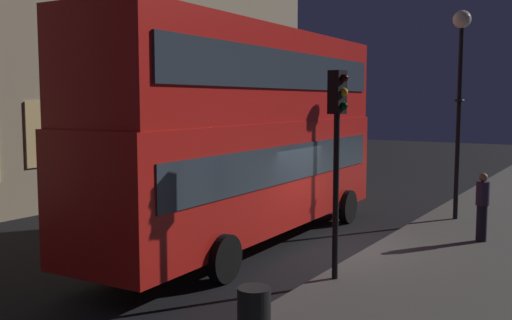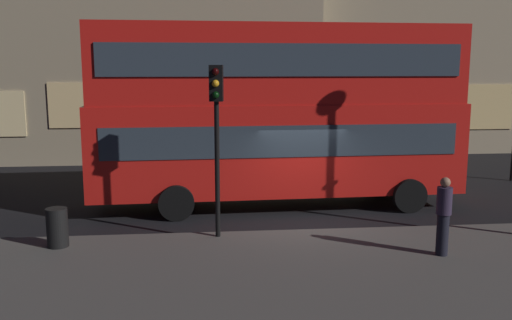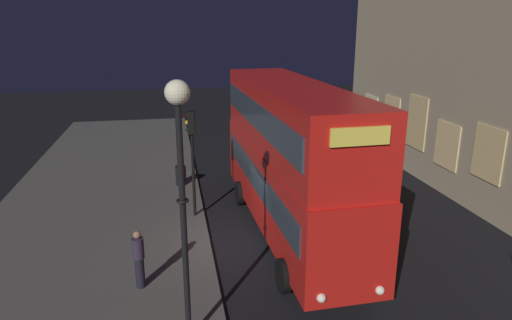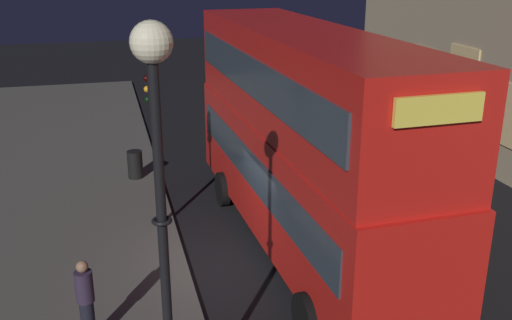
{
  "view_description": "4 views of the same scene",
  "coord_description": "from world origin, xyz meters",
  "px_view_note": "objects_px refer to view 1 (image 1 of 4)",
  "views": [
    {
      "loc": [
        -13.1,
        -6.12,
        3.7
      ],
      "look_at": [
        -1.55,
        1.11,
        2.32
      ],
      "focal_mm": 41.15,
      "sensor_mm": 36.0,
      "label": 1
    },
    {
      "loc": [
        -2.82,
        -14.48,
        4.24
      ],
      "look_at": [
        -1.41,
        -0.13,
        1.81
      ],
      "focal_mm": 38.75,
      "sensor_mm": 36.0,
      "label": 2
    },
    {
      "loc": [
        14.54,
        -2.1,
        7.46
      ],
      "look_at": [
        -2.1,
        1.05,
        2.38
      ],
      "focal_mm": 32.33,
      "sensor_mm": 36.0,
      "label": 3
    },
    {
      "loc": [
        12.23,
        -2.54,
        7.09
      ],
      "look_at": [
        -1.66,
        1.13,
        2.02
      ],
      "focal_mm": 41.13,
      "sensor_mm": 36.0,
      "label": 4
    }
  ],
  "objects_px": {
    "double_decker_bus": "(248,127)",
    "traffic_light_far_side": "(310,119)",
    "litter_bin": "(254,318)",
    "street_lamp": "(460,65)",
    "pedestrian": "(482,206)",
    "traffic_light_near_kerb": "(337,131)"
  },
  "relations": [
    {
      "from": "traffic_light_far_side",
      "to": "pedestrian",
      "type": "bearing_deg",
      "value": 62.62
    },
    {
      "from": "street_lamp",
      "to": "double_decker_bus",
      "type": "bearing_deg",
      "value": 144.92
    },
    {
      "from": "traffic_light_far_side",
      "to": "traffic_light_near_kerb",
      "type": "bearing_deg",
      "value": 39.88
    },
    {
      "from": "litter_bin",
      "to": "street_lamp",
      "type": "bearing_deg",
      "value": -0.88
    },
    {
      "from": "street_lamp",
      "to": "litter_bin",
      "type": "xyz_separation_m",
      "value": [
        -11.21,
        0.17,
        -4.17
      ]
    },
    {
      "from": "pedestrian",
      "to": "litter_bin",
      "type": "relative_size",
      "value": 1.93
    },
    {
      "from": "street_lamp",
      "to": "pedestrian",
      "type": "xyz_separation_m",
      "value": [
        -2.58,
        -1.26,
        -3.71
      ]
    },
    {
      "from": "street_lamp",
      "to": "litter_bin",
      "type": "height_order",
      "value": "street_lamp"
    },
    {
      "from": "pedestrian",
      "to": "traffic_light_near_kerb",
      "type": "bearing_deg",
      "value": -177.43
    },
    {
      "from": "double_decker_bus",
      "to": "traffic_light_far_side",
      "type": "height_order",
      "value": "double_decker_bus"
    },
    {
      "from": "traffic_light_far_side",
      "to": "pedestrian",
      "type": "distance_m",
      "value": 10.53
    },
    {
      "from": "double_decker_bus",
      "to": "traffic_light_near_kerb",
      "type": "relative_size",
      "value": 2.7
    },
    {
      "from": "traffic_light_near_kerb",
      "to": "litter_bin",
      "type": "bearing_deg",
      "value": -165.87
    },
    {
      "from": "traffic_light_far_side",
      "to": "street_lamp",
      "type": "distance_m",
      "value": 8.08
    },
    {
      "from": "double_decker_bus",
      "to": "pedestrian",
      "type": "distance_m",
      "value": 6.31
    },
    {
      "from": "pedestrian",
      "to": "street_lamp",
      "type": "bearing_deg",
      "value": 49.06
    },
    {
      "from": "traffic_light_near_kerb",
      "to": "litter_bin",
      "type": "relative_size",
      "value": 4.57
    },
    {
      "from": "traffic_light_near_kerb",
      "to": "street_lamp",
      "type": "xyz_separation_m",
      "value": [
        7.49,
        -0.58,
        1.63
      ]
    },
    {
      "from": "traffic_light_far_side",
      "to": "pedestrian",
      "type": "height_order",
      "value": "traffic_light_far_side"
    },
    {
      "from": "traffic_light_near_kerb",
      "to": "pedestrian",
      "type": "distance_m",
      "value": 5.64
    },
    {
      "from": "street_lamp",
      "to": "pedestrian",
      "type": "distance_m",
      "value": 4.69
    },
    {
      "from": "traffic_light_near_kerb",
      "to": "litter_bin",
      "type": "distance_m",
      "value": 4.52
    }
  ]
}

